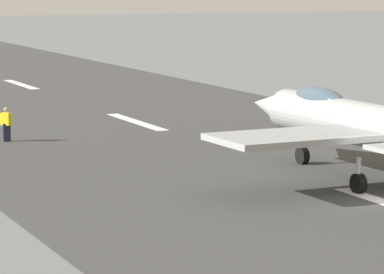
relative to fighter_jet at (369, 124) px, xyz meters
The scene contains 3 objects.
fighter_jet is the anchor object (origin of this frame).
crew_person 19.63m from the fighter_jet, 31.36° to the left, with size 0.54×0.51×1.71m.
marker_cone_far 27.18m from the fighter_jet, 24.38° to the right, with size 0.44×0.44×0.55m, color orange.
Camera 1 is at (-33.22, 22.39, 8.04)m, focal length 105.19 mm.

